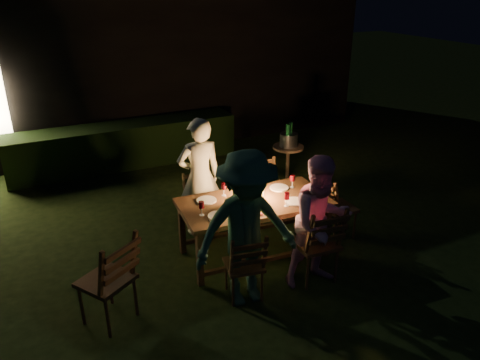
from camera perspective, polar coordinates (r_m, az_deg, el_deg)
name	(u,v)px	position (r m, az deg, el deg)	size (l,w,h in m)	color
garden_envelope	(117,60)	(11.19, -14.79, 13.95)	(40.00, 40.00, 3.20)	black
dining_table	(254,206)	(5.83, 1.76, -3.21)	(1.90, 1.04, 0.77)	#442A16
chair_near_left	(244,276)	(5.28, 0.52, -11.63)	(0.47, 0.49, 0.90)	#442A16
chair_near_right	(316,256)	(5.61, 9.19, -9.13)	(0.50, 0.53, 1.04)	#442A16
chair_far_left	(202,216)	(6.52, -4.65, -4.34)	(0.41, 0.44, 0.89)	#442A16
chair_far_right	(267,203)	(6.84, 3.35, -2.77)	(0.44, 0.47, 0.94)	#442A16
chair_end	(336,217)	(6.55, 11.65, -4.48)	(0.46, 0.43, 0.95)	#442A16
chair_spare	(109,294)	(5.11, -15.63, -13.29)	(0.68, 0.69, 1.08)	#442A16
person_house_side	(200,177)	(6.32, -4.95, 0.34)	(0.60, 0.40, 1.66)	#E8E8C6
person_opp_right	(320,222)	(5.33, 9.79, -5.12)	(0.77, 0.60, 1.58)	#E19AC5
person_opp_left	(247,230)	(4.92, 0.80, -6.11)	(1.14, 0.66, 1.77)	#316248
lantern	(257,187)	(5.78, 2.04, -0.86)	(0.16, 0.16, 0.35)	white
plate_far_left	(207,200)	(5.80, -4.10, -2.48)	(0.25, 0.25, 0.01)	white
plate_near_left	(218,216)	(5.43, -2.64, -4.39)	(0.25, 0.25, 0.01)	white
plate_far_right	(279,188)	(6.14, 4.79, -0.94)	(0.25, 0.25, 0.01)	white
plate_near_right	(295,201)	(5.79, 6.73, -2.62)	(0.25, 0.25, 0.01)	white
wineglass_a	(224,189)	(5.89, -1.99, -1.14)	(0.06, 0.06, 0.18)	#59070F
wineglass_b	(202,208)	(5.43, -4.70, -3.48)	(0.06, 0.06, 0.18)	#59070F
wineglass_c	(287,200)	(5.65, 5.71, -2.39)	(0.06, 0.06, 0.18)	#59070F
wineglass_d	(292,181)	(6.15, 6.40, -0.15)	(0.06, 0.06, 0.18)	#59070F
wineglass_e	(257,206)	(5.47, 2.08, -3.18)	(0.06, 0.06, 0.18)	silver
bottle_table	(236,194)	(5.64, -0.54, -1.69)	(0.07, 0.07, 0.28)	#0F471E
napkin_left	(254,214)	(5.48, 1.67, -4.12)	(0.18, 0.14, 0.01)	red
napkin_right	(305,203)	(5.78, 7.97, -2.78)	(0.18, 0.14, 0.01)	red
phone	(215,220)	(5.34, -3.06, -4.92)	(0.14, 0.07, 0.01)	black
side_table	(288,151)	(7.93, 5.90, 3.57)	(0.52, 0.52, 0.70)	brown
ice_bucket	(289,140)	(7.87, 5.96, 4.89)	(0.30, 0.30, 0.22)	#A5A8AD
bottle_bucket_a	(287,138)	(7.80, 5.81, 5.10)	(0.07, 0.07, 0.32)	#0F471E
bottle_bucket_b	(290,136)	(7.91, 6.13, 5.36)	(0.07, 0.07, 0.32)	#0F471E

